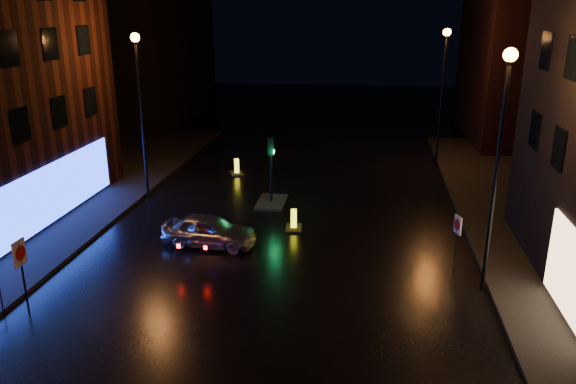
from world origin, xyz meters
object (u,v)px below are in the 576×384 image
object	(u,v)px
traffic_signal	(271,194)
road_sign_right	(457,229)
silver_hatchback	(209,230)
bollard_near	(294,225)
bollard_far	(237,171)
road_sign_left	(21,260)

from	to	relation	value
traffic_signal	road_sign_right	world-z (taller)	traffic_signal
silver_hatchback	bollard_near	bearing A→B (deg)	-50.28
traffic_signal	road_sign_right	bearing A→B (deg)	-37.44
traffic_signal	bollard_far	size ratio (longest dim) A/B	2.69
traffic_signal	road_sign_right	distance (m)	10.42
bollard_near	bollard_far	world-z (taller)	bollard_far
traffic_signal	silver_hatchback	world-z (taller)	traffic_signal
traffic_signal	bollard_far	distance (m)	5.71
traffic_signal	bollard_near	xyz separation A→B (m)	(1.60, -3.30, -0.30)
silver_hatchback	bollard_far	distance (m)	10.56
traffic_signal	bollard_near	distance (m)	3.68
bollard_near	bollard_far	xyz separation A→B (m)	(-4.56, 8.18, 0.00)
bollard_near	road_sign_left	world-z (taller)	road_sign_left
bollard_far	bollard_near	bearing A→B (deg)	-84.28
silver_hatchback	road_sign_left	bearing A→B (deg)	149.62
road_sign_left	road_sign_right	size ratio (longest dim) A/B	1.22
road_sign_left	road_sign_right	xyz separation A→B (m)	(14.26, 5.51, -0.35)
bollard_near	road_sign_left	xyz separation A→B (m)	(-7.63, -8.51, 1.73)
road_sign_left	traffic_signal	bearing A→B (deg)	62.64
bollard_near	traffic_signal	bearing A→B (deg)	111.19
silver_hatchback	bollard_near	distance (m)	4.02
bollard_far	road_sign_right	distance (m)	15.88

